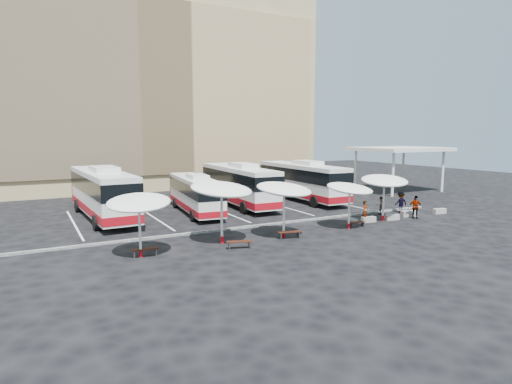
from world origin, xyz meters
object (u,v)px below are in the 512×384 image
wood_bench_1 (239,243)px  sunshade_0 (139,203)px  bus_3 (302,180)px  conc_bench_3 (439,211)px  sunshade_4 (384,181)px  wood_bench_0 (145,250)px  sunshade_2 (284,189)px  sunshade_3 (350,189)px  conc_bench_1 (392,217)px  conc_bench_2 (409,214)px  bus_1 (195,193)px  bus_0 (102,191)px  wood_bench_2 (289,233)px  passenger_1 (381,205)px  bus_2 (239,184)px  passenger_3 (401,202)px  wood_bench_3 (357,223)px  sunshade_1 (221,189)px  passenger_0 (365,211)px  passenger_2 (415,207)px  conc_bench_0 (369,219)px

wood_bench_1 → sunshade_0: bearing=169.6°
bus_3 → conc_bench_3: 13.47m
sunshade_4 → conc_bench_3: 7.09m
wood_bench_0 → sunshade_2: bearing=0.3°
sunshade_3 → conc_bench_1: sunshade_3 is taller
sunshade_2 → conc_bench_2: (12.90, 1.24, -2.96)m
bus_1 → sunshade_3: size_ratio=2.55×
sunshade_0 → conc_bench_3: (25.62, 1.00, -2.84)m
bus_0 → conc_bench_3: bus_0 is taller
sunshade_2 → sunshade_3: (5.55, 0.07, -0.29)m
bus_0 → sunshade_4: size_ratio=2.86×
bus_0 → wood_bench_1: bearing=-70.4°
wood_bench_2 → conc_bench_1: 10.53m
bus_3 → conc_bench_2: size_ratio=10.05×
bus_1 → bus_3: bus_3 is taller
conc_bench_1 → passenger_1: (0.94, 2.21, 0.55)m
bus_3 → sunshade_2: size_ratio=2.73×
bus_2 → passenger_3: 14.72m
sunshade_3 → passenger_3: (8.06, 2.71, -1.99)m
bus_0 → wood_bench_1: (5.58, -13.63, -1.82)m
conc_bench_1 → passenger_1: size_ratio=0.74×
conc_bench_2 → wood_bench_1: bearing=-172.1°
wood_bench_0 → passenger_3: passenger_3 is taller
sunshade_0 → wood_bench_3: sunshade_0 is taller
sunshade_1 → sunshade_3: (9.70, -0.53, -0.48)m
sunshade_2 → wood_bench_3: (6.34, 0.10, -2.88)m
bus_2 → conc_bench_3: 17.98m
bus_0 → wood_bench_3: bus_0 is taller
passenger_0 → passenger_2: passenger_2 is taller
conc_bench_0 → conc_bench_1: 2.26m
sunshade_2 → conc_bench_3: bearing=3.3°
sunshade_4 → wood_bench_0: 19.18m
passenger_3 → passenger_1: bearing=3.9°
wood_bench_2 → wood_bench_1: bearing=-170.2°
sunshade_0 → passenger_1: size_ratio=2.95×
bus_3 → sunshade_2: (-10.09, -12.75, 1.09)m
conc_bench_0 → passenger_1: size_ratio=0.74×
sunshade_1 → conc_bench_2: bearing=2.1°
conc_bench_0 → passenger_1: bearing=31.7°
sunshade_1 → passenger_1: bearing=8.9°
conc_bench_3 → passenger_1: (-4.69, 2.14, 0.55)m
bus_3 → wood_bench_0: size_ratio=8.68×
wood_bench_0 → wood_bench_3: (15.45, 0.15, -0.03)m
sunshade_4 → passenger_2: (2.90, -0.59, -2.22)m
bus_0 → conc_bench_2: bus_0 is taller
sunshade_0 → passenger_0: size_ratio=2.70×
sunshade_0 → conc_bench_2: 22.46m
sunshade_0 → conc_bench_2: sunshade_0 is taller
bus_0 → conc_bench_1: bearing=-32.9°
sunshade_3 → passenger_2: 7.45m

